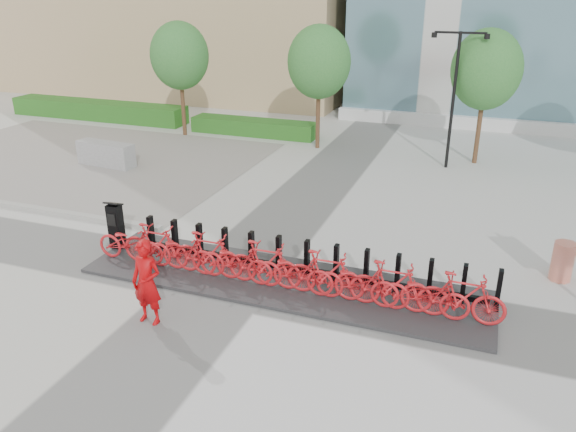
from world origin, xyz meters
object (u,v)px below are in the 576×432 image
(worker_red, at_px, (147,282))
(jersey_barrier, at_px, (106,154))
(kiosk, at_px, (116,225))
(construction_barrel, at_px, (563,261))
(bike_0, at_px, (130,243))

(worker_red, xyz_separation_m, jersey_barrier, (-7.70, 8.85, -0.46))
(kiosk, distance_m, worker_red, 3.80)
(kiosk, distance_m, construction_barrel, 11.07)
(kiosk, bearing_deg, bike_0, -37.66)
(bike_0, height_order, jersey_barrier, bike_0)
(kiosk, height_order, jersey_barrier, kiosk)
(worker_red, distance_m, jersey_barrier, 11.74)
(bike_0, height_order, worker_red, worker_red)
(bike_0, height_order, construction_barrel, bike_0)
(construction_barrel, bearing_deg, jersey_barrier, 165.99)
(worker_red, bearing_deg, bike_0, 134.21)
(bike_0, distance_m, construction_barrel, 10.41)
(bike_0, bearing_deg, construction_barrel, -74.43)
(construction_barrel, relative_size, jersey_barrier, 0.40)
(kiosk, xyz_separation_m, jersey_barrier, (-4.99, 6.19, -0.24))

